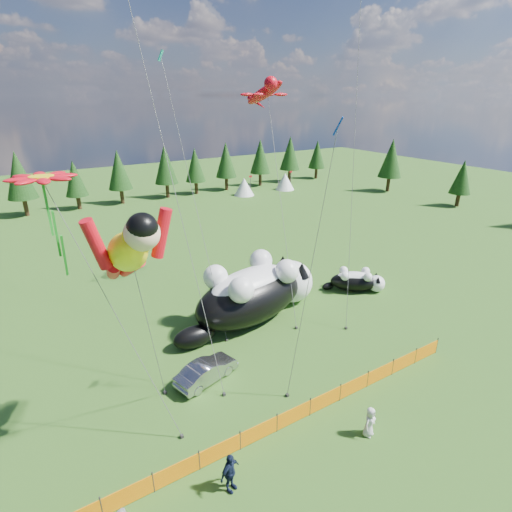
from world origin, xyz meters
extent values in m
plane|color=#143309|center=(0.00, 0.00, 0.00)|extent=(160.00, 160.00, 0.00)
cylinder|color=#262626|center=(-9.00, -3.00, 0.55)|extent=(0.06, 0.06, 1.10)
cylinder|color=#262626|center=(-7.00, -3.00, 0.55)|extent=(0.06, 0.06, 1.10)
cylinder|color=#262626|center=(-5.00, -3.00, 0.55)|extent=(0.06, 0.06, 1.10)
cylinder|color=#262626|center=(-3.00, -3.00, 0.55)|extent=(0.06, 0.06, 1.10)
cylinder|color=#262626|center=(-1.00, -3.00, 0.55)|extent=(0.06, 0.06, 1.10)
cylinder|color=#262626|center=(1.00, -3.00, 0.55)|extent=(0.06, 0.06, 1.10)
cylinder|color=#262626|center=(3.00, -3.00, 0.55)|extent=(0.06, 0.06, 1.10)
cylinder|color=#262626|center=(5.00, -3.00, 0.55)|extent=(0.06, 0.06, 1.10)
cylinder|color=#262626|center=(7.00, -3.00, 0.55)|extent=(0.06, 0.06, 1.10)
cylinder|color=#262626|center=(9.00, -3.00, 0.55)|extent=(0.06, 0.06, 1.10)
cylinder|color=#262626|center=(11.00, -3.00, 0.55)|extent=(0.06, 0.06, 1.10)
cube|color=orange|center=(-8.00, -3.00, 0.50)|extent=(2.00, 0.04, 0.90)
cube|color=orange|center=(-6.00, -3.00, 0.50)|extent=(2.00, 0.04, 0.90)
cube|color=orange|center=(-4.00, -3.00, 0.50)|extent=(2.00, 0.04, 0.90)
cube|color=orange|center=(-2.00, -3.00, 0.50)|extent=(2.00, 0.04, 0.90)
cube|color=orange|center=(0.00, -3.00, 0.50)|extent=(2.00, 0.04, 0.90)
cube|color=orange|center=(2.00, -3.00, 0.50)|extent=(2.00, 0.04, 0.90)
cube|color=orange|center=(4.00, -3.00, 0.50)|extent=(2.00, 0.04, 0.90)
cube|color=orange|center=(6.00, -3.00, 0.50)|extent=(2.00, 0.04, 0.90)
cube|color=orange|center=(8.00, -3.00, 0.50)|extent=(2.00, 0.04, 0.90)
cube|color=orange|center=(10.00, -3.00, 0.50)|extent=(2.00, 0.04, 0.90)
ellipsoid|color=black|center=(3.24, 6.51, 1.82)|extent=(9.75, 5.96, 3.64)
ellipsoid|color=white|center=(3.24, 6.51, 2.73)|extent=(7.33, 4.33, 2.22)
sphere|color=white|center=(7.40, 7.35, 1.62)|extent=(3.23, 3.23, 3.23)
sphere|color=#E25886|center=(8.75, 7.62, 1.62)|extent=(0.45, 0.45, 0.45)
ellipsoid|color=black|center=(-1.51, 5.55, 0.71)|extent=(3.05, 1.95, 1.41)
cone|color=black|center=(7.60, 6.40, 2.91)|extent=(1.13, 1.13, 1.13)
cone|color=black|center=(7.21, 8.30, 2.91)|extent=(1.13, 1.13, 1.13)
sphere|color=white|center=(5.16, 8.23, 3.54)|extent=(1.70, 1.70, 1.70)
sphere|color=white|center=(5.68, 5.66, 3.54)|extent=(1.70, 1.70, 1.70)
sphere|color=white|center=(1.00, 7.39, 3.54)|extent=(1.70, 1.70, 1.70)
sphere|color=white|center=(1.52, 4.82, 3.54)|extent=(1.70, 1.70, 1.70)
ellipsoid|color=black|center=(12.82, 6.04, 0.77)|extent=(4.16, 3.75, 1.54)
ellipsoid|color=white|center=(12.82, 6.04, 1.15)|extent=(3.10, 2.77, 0.94)
sphere|color=white|center=(14.26, 4.96, 0.68)|extent=(1.37, 1.37, 1.37)
sphere|color=#E25886|center=(14.73, 4.61, 0.68)|extent=(0.19, 0.19, 0.19)
ellipsoid|color=black|center=(11.18, 7.27, 0.30)|extent=(1.32, 1.20, 0.60)
cone|color=black|center=(14.02, 4.63, 1.23)|extent=(0.48, 0.48, 0.48)
cone|color=black|center=(14.51, 5.29, 1.23)|extent=(0.48, 0.48, 0.48)
sphere|color=white|center=(13.91, 5.92, 1.50)|extent=(0.72, 0.72, 0.72)
sphere|color=white|center=(13.24, 5.03, 1.50)|extent=(0.72, 0.72, 0.72)
sphere|color=white|center=(12.47, 6.99, 1.50)|extent=(0.72, 0.72, 0.72)
sphere|color=white|center=(11.81, 6.10, 1.50)|extent=(0.72, 0.72, 0.72)
imported|color=#ABAAAF|center=(-2.25, 2.14, 0.62)|extent=(4.00, 2.34, 1.25)
imported|color=#121B33|center=(-4.31, -4.51, 0.92)|extent=(1.21, 0.92, 1.84)
imported|color=silver|center=(2.58, -5.42, 0.78)|extent=(0.87, 0.69, 1.56)
cylinder|color=#595959|center=(-5.45, 0.97, 4.79)|extent=(0.03, 0.03, 9.78)
cube|color=#262626|center=(-4.66, 2.31, 0.08)|extent=(0.15, 0.15, 0.16)
cylinder|color=#595959|center=(6.98, 8.62, 7.63)|extent=(0.03, 0.03, 18.13)
cube|color=#262626|center=(5.27, 3.79, 0.08)|extent=(0.15, 0.15, 0.16)
cylinder|color=#595959|center=(-6.74, 0.83, 6.06)|extent=(0.03, 0.03, 12.84)
cube|color=#262626|center=(-5.01, -0.97, 0.08)|extent=(0.15, 0.15, 0.16)
cube|color=#1B9723|center=(-8.47, 2.62, 9.63)|extent=(0.19, 0.19, 4.13)
cylinder|color=#595959|center=(-2.57, 3.84, 9.83)|extent=(0.03, 0.03, 20.49)
cube|color=#262626|center=(-2.02, 0.52, 0.08)|extent=(0.15, 0.15, 0.16)
cylinder|color=#595959|center=(10.18, 4.74, 11.64)|extent=(0.03, 0.03, 23.99)
cube|color=#262626|center=(8.15, 1.96, 0.08)|extent=(0.15, 0.15, 0.16)
cylinder|color=#595959|center=(1.67, -1.60, 6.96)|extent=(0.03, 0.03, 13.73)
cube|color=#262626|center=(0.84, -1.31, 0.08)|extent=(0.15, 0.15, 0.16)
cylinder|color=#595959|center=(0.53, 9.25, 8.77)|extent=(0.03, 0.03, 19.22)
cube|color=#262626|center=(0.50, 5.00, 0.08)|extent=(0.15, 0.15, 0.16)
camera|label=1|loc=(-9.46, -14.89, 14.94)|focal=28.00mm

